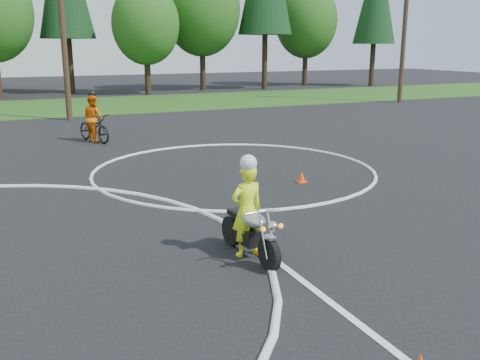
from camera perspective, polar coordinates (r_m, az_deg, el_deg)
name	(u,v)px	position (r m, az deg, el deg)	size (l,w,h in m)	color
course_markings	(24,240)	(10.76, -22.06, -5.96)	(19.05, 19.05, 0.12)	silver
primary_motorcycle	(251,232)	(9.06, 1.13, -5.54)	(0.64, 1.82, 0.96)	black
rider_primary_grp	(247,207)	(9.05, 0.75, -2.95)	(0.62, 0.44, 1.78)	#E0FF1A
rider_second_grp	(94,124)	(20.75, -15.31, 5.83)	(1.37, 2.11, 1.92)	black
traffic_cones	(74,298)	(7.90, -17.29, -11.90)	(14.70, 9.26, 0.30)	#F2450C
treeline	(176,2)	(42.50, -6.87, 18.31)	(38.20, 8.10, 14.52)	#382619
utility_poles	(61,7)	(27.03, -18.55, 17.07)	(41.60, 1.12, 10.00)	#473321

